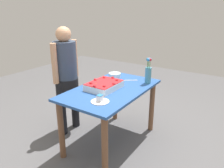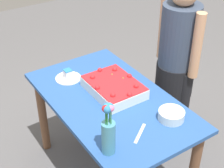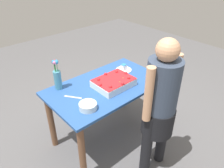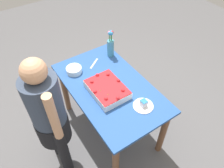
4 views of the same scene
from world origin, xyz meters
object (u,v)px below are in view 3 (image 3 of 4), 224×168
(cake_knife, at_px, (73,97))
(person_standing, at_px, (160,104))
(sheet_cake, at_px, (114,82))
(serving_plate_with_slice, at_px, (124,69))
(flower_vase, at_px, (57,77))
(fruit_bowl, at_px, (88,106))

(cake_knife, xyz_separation_m, person_standing, (0.48, -0.73, 0.08))
(cake_knife, bearing_deg, sheet_cake, 41.12)
(sheet_cake, relative_size, serving_plate_with_slice, 2.14)
(serving_plate_with_slice, distance_m, cake_knife, 0.81)
(serving_plate_with_slice, height_order, flower_vase, flower_vase)
(sheet_cake, distance_m, flower_vase, 0.61)
(sheet_cake, bearing_deg, flower_vase, 143.34)
(flower_vase, bearing_deg, person_standing, -62.92)
(fruit_bowl, relative_size, person_standing, 0.12)
(serving_plate_with_slice, xyz_separation_m, fruit_bowl, (-0.81, -0.34, 0.01))
(serving_plate_with_slice, distance_m, person_standing, 0.88)
(fruit_bowl, xyz_separation_m, person_standing, (0.48, -0.48, 0.05))
(fruit_bowl, bearing_deg, person_standing, -44.93)
(cake_knife, distance_m, fruit_bowl, 0.26)
(fruit_bowl, bearing_deg, serving_plate_with_slice, 22.66)
(flower_vase, height_order, person_standing, person_standing)
(cake_knife, relative_size, fruit_bowl, 1.10)
(flower_vase, bearing_deg, sheet_cake, -36.66)
(sheet_cake, distance_m, person_standing, 0.62)
(serving_plate_with_slice, xyz_separation_m, flower_vase, (-0.83, 0.17, 0.13))
(serving_plate_with_slice, relative_size, cake_knife, 1.04)
(cake_knife, bearing_deg, fruit_bowl, -34.48)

